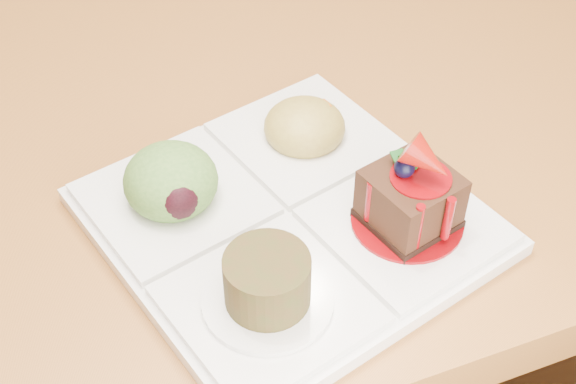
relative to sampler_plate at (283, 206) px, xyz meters
name	(u,v)px	position (x,y,z in m)	size (l,w,h in m)	color
ground	(213,215)	(0.13, 0.75, -0.77)	(6.00, 6.00, 0.00)	#553418
sampler_plate	(283,206)	(0.00, 0.00, 0.00)	(0.30, 0.30, 0.10)	white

